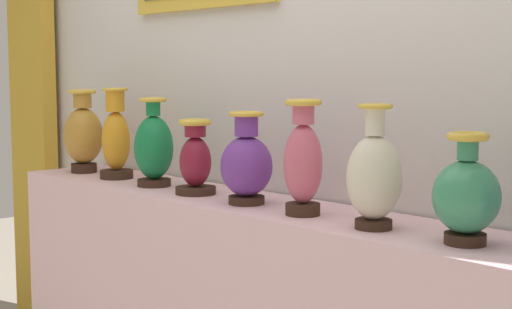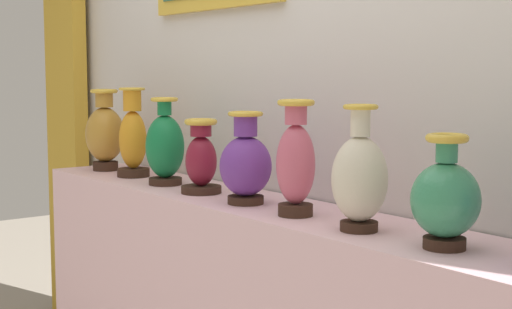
# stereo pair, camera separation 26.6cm
# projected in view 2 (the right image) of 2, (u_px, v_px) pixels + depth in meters

# --- Properties ---
(back_wall) EXTENTS (4.55, 0.14, 2.73)m
(back_wall) POSITION_uv_depth(u_px,v_px,m) (310.00, 94.00, 2.85)
(back_wall) COLOR silver
(back_wall) RESTS_ON ground_plane
(curtain_gold) EXTENTS (0.40, 0.08, 2.35)m
(curtain_gold) POSITION_uv_depth(u_px,v_px,m) (67.00, 122.00, 4.36)
(curtain_gold) COLOR gold
(curtain_gold) RESTS_ON ground_plane
(vase_ochre) EXTENTS (0.18, 0.18, 0.39)m
(vase_ochre) POSITION_uv_depth(u_px,v_px,m) (105.00, 133.00, 3.60)
(vase_ochre) COLOR #382319
(vase_ochre) RESTS_ON display_shelf
(vase_amber) EXTENTS (0.15, 0.15, 0.40)m
(vase_amber) POSITION_uv_depth(u_px,v_px,m) (133.00, 138.00, 3.39)
(vase_amber) COLOR #382319
(vase_amber) RESTS_ON display_shelf
(vase_emerald) EXTENTS (0.16, 0.16, 0.36)m
(vase_emerald) POSITION_uv_depth(u_px,v_px,m) (165.00, 147.00, 3.14)
(vase_emerald) COLOR #382319
(vase_emerald) RESTS_ON display_shelf
(vase_burgundy) EXTENTS (0.16, 0.16, 0.29)m
(vase_burgundy) POSITION_uv_depth(u_px,v_px,m) (201.00, 160.00, 2.92)
(vase_burgundy) COLOR #382319
(vase_burgundy) RESTS_ON display_shelf
(vase_violet) EXTENTS (0.19, 0.19, 0.33)m
(vase_violet) POSITION_uv_depth(u_px,v_px,m) (246.00, 164.00, 2.68)
(vase_violet) COLOR #382319
(vase_violet) RESTS_ON display_shelf
(vase_rose) EXTENTS (0.13, 0.13, 0.38)m
(vase_rose) POSITION_uv_depth(u_px,v_px,m) (296.00, 162.00, 2.45)
(vase_rose) COLOR #382319
(vase_rose) RESTS_ON display_shelf
(vase_ivory) EXTENTS (0.17, 0.17, 0.37)m
(vase_ivory) POSITION_uv_depth(u_px,v_px,m) (360.00, 178.00, 2.21)
(vase_ivory) COLOR #382319
(vase_ivory) RESTS_ON display_shelf
(vase_jade) EXTENTS (0.18, 0.18, 0.31)m
(vase_jade) POSITION_uv_depth(u_px,v_px,m) (446.00, 199.00, 1.99)
(vase_jade) COLOR #382319
(vase_jade) RESTS_ON display_shelf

